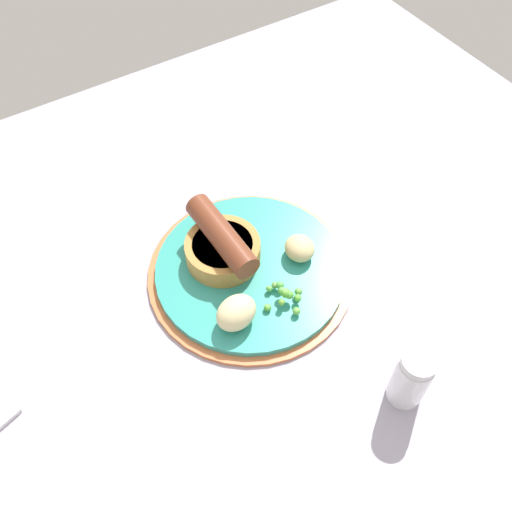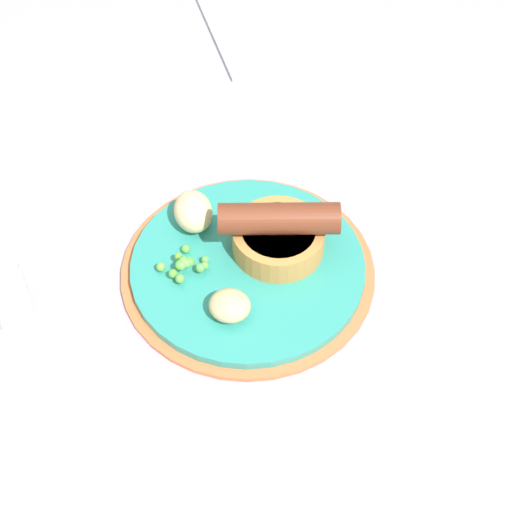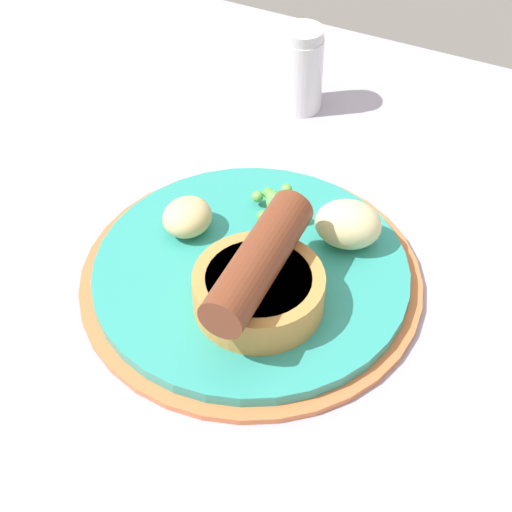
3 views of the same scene
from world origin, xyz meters
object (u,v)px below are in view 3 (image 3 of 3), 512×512
object	(u,v)px
pea_pile	(274,203)
salt_shaker	(302,70)
dinner_plate	(252,276)
potato_chunk_0	(187,217)
sausage_pudding	(259,281)
potato_chunk_2	(348,224)

from	to	relation	value
pea_pile	salt_shaker	distance (cm)	16.27
dinner_plate	potato_chunk_0	bearing A→B (deg)	165.41
dinner_plate	salt_shaker	bearing A→B (deg)	104.34
dinner_plate	salt_shaker	size ratio (longest dim) A/B	3.13
sausage_pudding	potato_chunk_0	bearing A→B (deg)	59.58
sausage_pudding	potato_chunk_0	world-z (taller)	sausage_pudding
potato_chunk_2	salt_shaker	distance (cm)	19.32
dinner_plate	potato_chunk_2	distance (cm)	7.90
salt_shaker	potato_chunk_0	bearing A→B (deg)	-91.43
sausage_pudding	potato_chunk_2	world-z (taller)	sausage_pudding
dinner_plate	potato_chunk_0	xyz separation A→B (cm)	(-6.01, 1.56, 2.14)
potato_chunk_2	salt_shaker	bearing A→B (deg)	123.34
potato_chunk_0	dinner_plate	bearing A→B (deg)	-14.59
pea_pile	dinner_plate	bearing A→B (deg)	-80.43
sausage_pudding	potato_chunk_0	distance (cm)	9.20
sausage_pudding	salt_shaker	distance (cm)	25.61
pea_pile	potato_chunk_2	xyz separation A→B (cm)	(6.11, -0.56, 0.71)
dinner_plate	potato_chunk_2	bearing A→B (deg)	46.82
sausage_pudding	potato_chunk_2	distance (cm)	8.97
potato_chunk_0	potato_chunk_2	size ratio (longest dim) A/B	0.80
potato_chunk_0	potato_chunk_2	world-z (taller)	potato_chunk_2
potato_chunk_0	sausage_pudding	bearing A→B (deg)	-29.53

